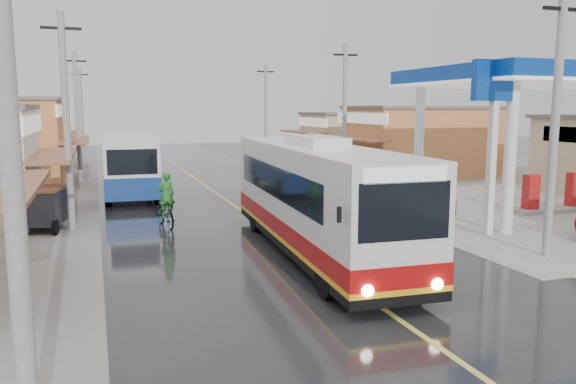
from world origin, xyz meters
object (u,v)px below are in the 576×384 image
object	(u,v)px
coach_bus	(315,198)
second_bus	(130,164)
cyclist	(166,209)
tricycle_near	(45,206)

from	to	relation	value
coach_bus	second_bus	xyz separation A→B (m)	(-4.74, 14.23, -0.11)
cyclist	second_bus	bearing A→B (deg)	86.54
cyclist	tricycle_near	xyz separation A→B (m)	(-4.36, 0.91, 0.22)
coach_bus	tricycle_near	world-z (taller)	coach_bus
tricycle_near	cyclist	bearing A→B (deg)	0.80
coach_bus	tricycle_near	xyz separation A→B (m)	(-8.31, 6.43, -0.84)
second_bus	tricycle_near	xyz separation A→B (m)	(-3.57, -7.80, -0.73)
cyclist	tricycle_near	world-z (taller)	cyclist
second_bus	tricycle_near	size ratio (longest dim) A/B	3.97
coach_bus	tricycle_near	distance (m)	10.54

